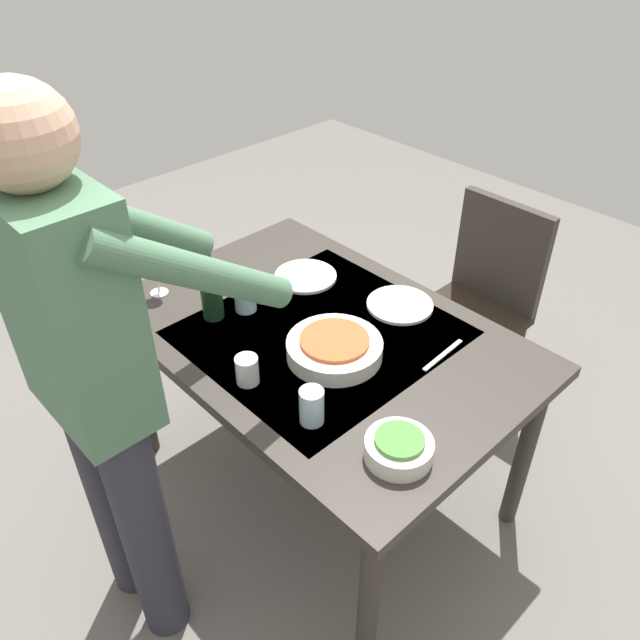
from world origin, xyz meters
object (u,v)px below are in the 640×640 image
chair_near (481,296)px  person_server (97,377)px  wine_bottle (211,289)px  dining_table (320,351)px  water_cup_far_left (312,406)px  dinner_plate_near (306,276)px  wine_glass_left (155,269)px  water_cup_near_right (245,298)px  serving_bowl_pasta (334,347)px  dinner_plate_far (400,305)px  water_cup_near_left (247,370)px  side_bowl_salad (399,448)px

chair_near → person_server: 1.63m
wine_bottle → dining_table: bearing=-147.4°
water_cup_far_left → dinner_plate_near: 0.73m
wine_glass_left → water_cup_near_right: bearing=-150.4°
serving_bowl_pasta → dinner_plate_near: size_ratio=1.30×
person_server → dinner_plate_far: person_server is taller
dinner_plate_near → dining_table: bearing=145.7°
person_server → serving_bowl_pasta: person_server is taller
wine_glass_left → serving_bowl_pasta: 0.71m
chair_near → dinner_plate_far: (-0.00, 0.54, 0.22)m
wine_bottle → water_cup_near_left: 0.36m
wine_glass_left → dinner_plate_near: (-0.28, -0.45, -0.10)m
serving_bowl_pasta → dinner_plate_far: size_ratio=1.30×
wine_glass_left → side_bowl_salad: bearing=-177.8°
wine_bottle → water_cup_near_right: size_ratio=3.16×
water_cup_near_left → dinner_plate_far: size_ratio=0.38×
water_cup_near_right → dinner_plate_near: bearing=-88.5°
dining_table → wine_glass_left: bearing=24.9°
water_cup_far_left → side_bowl_salad: size_ratio=0.61×
wine_bottle → side_bowl_salad: size_ratio=1.64×
chair_near → wine_glass_left: 1.31m
person_server → wine_bottle: size_ratio=5.71×
dining_table → water_cup_far_left: bearing=133.3°
wine_bottle → side_bowl_salad: (-0.84, 0.02, -0.08)m
serving_bowl_pasta → dining_table: bearing=-23.0°
side_bowl_salad → water_cup_far_left: bearing=16.7°
chair_near → serving_bowl_pasta: (-0.04, 0.89, 0.24)m
person_server → dinner_plate_far: (-0.12, -1.03, -0.22)m
water_cup_near_right → side_bowl_salad: size_ratio=0.52×
serving_bowl_pasta → dinner_plate_far: serving_bowl_pasta is taller
wine_bottle → side_bowl_salad: 0.84m
water_cup_near_left → water_cup_near_right: water_cup_near_right is taller
person_server → water_cup_near_left: (-0.06, -0.40, -0.18)m
water_cup_near_left → dinner_plate_far: (-0.06, -0.62, -0.04)m
side_bowl_salad → water_cup_near_left: bearing=11.6°
dining_table → water_cup_far_left: (-0.27, 0.29, 0.13)m
dining_table → wine_glass_left: size_ratio=8.97×
water_cup_near_right → water_cup_far_left: bearing=160.2°
dining_table → dinner_plate_near: dinner_plate_near is taller
wine_glass_left → dinner_plate_far: wine_glass_left is taller
wine_glass_left → dinner_plate_near: wine_glass_left is taller
wine_bottle → serving_bowl_pasta: 0.46m
wine_bottle → water_cup_far_left: wine_bottle is taller
water_cup_near_left → side_bowl_salad: (-0.50, -0.10, -0.01)m
wine_glass_left → dinner_plate_far: size_ratio=0.66×
wine_bottle → water_cup_near_left: size_ratio=3.35×
wine_bottle → dinner_plate_far: 0.65m
side_bowl_salad → dinner_plate_near: side_bowl_salad is taller
chair_near → serving_bowl_pasta: 0.93m
dining_table → chair_near: (-0.08, -0.84, -0.13)m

